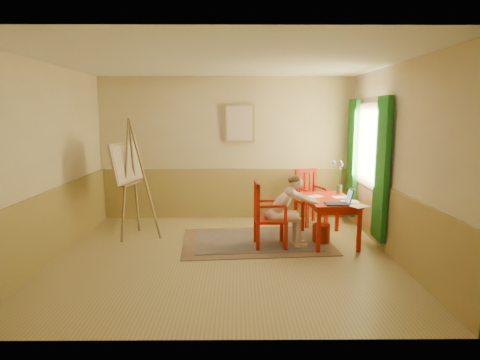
{
  "coord_description": "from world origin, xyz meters",
  "views": [
    {
      "loc": [
        0.2,
        -5.69,
        2.08
      ],
      "look_at": [
        0.25,
        0.55,
        1.05
      ],
      "focal_mm": 29.98,
      "sensor_mm": 36.0,
      "label": 1
    }
  ],
  "objects_px": {
    "chair_back": "(310,197)",
    "easel": "(129,167)",
    "laptop": "(341,201)",
    "table": "(329,204)",
    "figure": "(286,208)",
    "chair_left": "(267,215)"
  },
  "relations": [
    {
      "from": "chair_left",
      "to": "chair_back",
      "type": "distance_m",
      "value": 1.63
    },
    {
      "from": "chair_left",
      "to": "laptop",
      "type": "relative_size",
      "value": 2.58
    },
    {
      "from": "chair_left",
      "to": "easel",
      "type": "bearing_deg",
      "value": 165.92
    },
    {
      "from": "chair_back",
      "to": "laptop",
      "type": "xyz_separation_m",
      "value": [
        0.2,
        -1.51,
        0.25
      ]
    },
    {
      "from": "table",
      "to": "laptop",
      "type": "distance_m",
      "value": 0.46
    },
    {
      "from": "figure",
      "to": "chair_back",
      "type": "bearing_deg",
      "value": 65.82
    },
    {
      "from": "chair_back",
      "to": "figure",
      "type": "height_order",
      "value": "figure"
    },
    {
      "from": "table",
      "to": "figure",
      "type": "height_order",
      "value": "figure"
    },
    {
      "from": "chair_back",
      "to": "easel",
      "type": "height_order",
      "value": "easel"
    },
    {
      "from": "chair_left",
      "to": "figure",
      "type": "height_order",
      "value": "figure"
    },
    {
      "from": "table",
      "to": "chair_back",
      "type": "bearing_deg",
      "value": 96.81
    },
    {
      "from": "easel",
      "to": "laptop",
      "type": "bearing_deg",
      "value": -12.04
    },
    {
      "from": "easel",
      "to": "chair_left",
      "type": "bearing_deg",
      "value": -14.08
    },
    {
      "from": "table",
      "to": "chair_back",
      "type": "xyz_separation_m",
      "value": [
        -0.13,
        1.07,
        -0.11
      ]
    },
    {
      "from": "chair_left",
      "to": "figure",
      "type": "bearing_deg",
      "value": -0.12
    },
    {
      "from": "chair_back",
      "to": "figure",
      "type": "bearing_deg",
      "value": -114.18
    },
    {
      "from": "table",
      "to": "easel",
      "type": "relative_size",
      "value": 0.61
    },
    {
      "from": "table",
      "to": "chair_left",
      "type": "bearing_deg",
      "value": -164.56
    },
    {
      "from": "chair_back",
      "to": "easel",
      "type": "relative_size",
      "value": 0.51
    },
    {
      "from": "figure",
      "to": "laptop",
      "type": "bearing_deg",
      "value": -10.5
    },
    {
      "from": "laptop",
      "to": "chair_left",
      "type": "bearing_deg",
      "value": 172.27
    },
    {
      "from": "table",
      "to": "chair_left",
      "type": "xyz_separation_m",
      "value": [
        -1.04,
        -0.29,
        -0.11
      ]
    }
  ]
}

